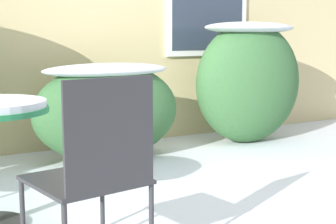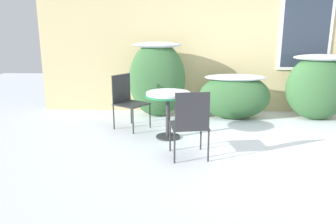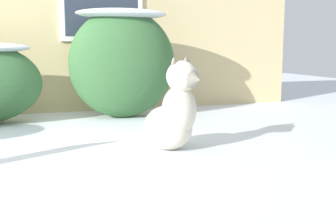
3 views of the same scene
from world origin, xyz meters
The scene contains 8 objects.
ground_plane centered at (0.00, 0.00, 0.00)m, with size 16.00×16.00×0.00m, color silver.
house_wall centered at (0.07, 2.20, 1.46)m, with size 8.00×0.10×2.91m.
shrub_left centered at (-1.56, 1.71, 0.76)m, with size 1.10×0.62×1.45m.
shrub_middle centered at (-0.08, 1.55, 0.46)m, with size 1.36×0.63×0.86m.
shrub_right centered at (1.49, 1.56, 0.65)m, with size 1.22×0.66×1.24m.
patio_table centered at (-1.31, 0.38, 0.61)m, with size 0.71×0.71×0.74m.
patio_chair_near_table centered at (-2.02, 0.90, 0.51)m, with size 0.66×0.66×0.93m.
patio_chair_far_side centered at (-0.99, -0.49, 0.51)m, with size 0.55×0.55×0.93m.
Camera 2 is at (-1.14, -4.59, 1.69)m, focal length 35.00 mm.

